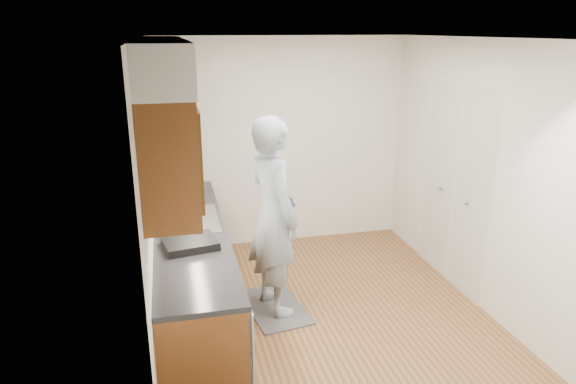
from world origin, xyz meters
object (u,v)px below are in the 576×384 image
at_px(person, 274,204).
at_px(steel_can, 194,194).
at_px(soap_bottle_a, 188,190).
at_px(soap_bottle_c, 192,188).
at_px(dish_rack, 190,243).
at_px(soap_bottle_b, 186,189).

height_order(person, steel_can, person).
xyz_separation_m(soap_bottle_a, steel_can, (0.07, 0.09, -0.08)).
distance_m(person, soap_bottle_c, 1.02).
relative_size(soap_bottle_a, dish_rack, 0.72).
xyz_separation_m(person, soap_bottle_c, (-0.69, 0.75, -0.03)).
relative_size(soap_bottle_b, steel_can, 1.56).
bearing_deg(person, dish_rack, 109.32).
distance_m(soap_bottle_a, steel_can, 0.14).
distance_m(soap_bottle_b, steel_can, 0.12).
bearing_deg(dish_rack, soap_bottle_c, 75.48).
distance_m(person, soap_bottle_a, 0.91).
distance_m(soap_bottle_a, soap_bottle_c, 0.23).
height_order(person, soap_bottle_a, person).
xyz_separation_m(soap_bottle_b, dish_rack, (-0.03, -1.24, -0.07)).
distance_m(soap_bottle_c, steel_can, 0.13).
bearing_deg(steel_can, soap_bottle_c, 97.46).
xyz_separation_m(soap_bottle_c, steel_can, (0.02, -0.12, -0.03)).
xyz_separation_m(soap_bottle_b, steel_can, (0.08, -0.08, -0.04)).
bearing_deg(soap_bottle_a, soap_bottle_c, 76.81).
relative_size(steel_can, dish_rack, 0.32).
distance_m(soap_bottle_b, soap_bottle_c, 0.07).
bearing_deg(steel_can, soap_bottle_a, -126.09).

